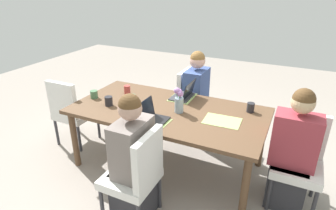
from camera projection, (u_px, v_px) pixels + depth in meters
The scene contains 20 objects.
ground_plane at pixel (168, 165), 3.38m from camera, with size 10.00×10.00×0.00m, color gray.
dining_table at pixel (168, 115), 3.11m from camera, with size 2.09×1.07×0.73m.
chair_far_left_near at pixel (192, 99), 3.92m from camera, with size 0.44×0.44×0.90m.
person_far_left_near at pixel (196, 100), 3.83m from camera, with size 0.36×0.40×1.19m.
chair_head_right_left_mid at pixel (299, 156), 2.67m from camera, with size 0.44×0.44×0.90m.
person_head_right_left_mid at pixel (292, 156), 2.63m from camera, with size 0.40×0.36×1.19m.
chair_near_left_far at pixel (137, 173), 2.45m from camera, with size 0.44×0.44×0.90m.
person_near_left_far at pixel (133, 164), 2.51m from camera, with size 0.36×0.40×1.19m.
chair_head_left_right_near at pixel (71, 110), 3.62m from camera, with size 0.44×0.44×0.90m.
flower_vase at pixel (179, 100), 2.96m from camera, with size 0.10×0.09×0.28m.
placemat_far_left_near at pixel (182, 97), 3.39m from camera, with size 0.36×0.26×0.00m, color #9EBC66.
placemat_head_right_left_mid at pixel (222, 121), 2.83m from camera, with size 0.36×0.26×0.00m, color #9EBC66.
placemat_near_left_far at pixel (153, 124), 2.77m from camera, with size 0.36×0.26×0.00m, color #9EBC66.
laptop_far_left_near at pixel (184, 94), 3.36m from camera, with size 0.22×0.32×0.21m.
laptop_near_left_far at pixel (151, 118), 2.78m from camera, with size 0.22×0.32×0.21m.
coffee_mug_near_left at pixel (251, 107), 3.00m from camera, with size 0.08×0.08×0.10m, color #232328.
coffee_mug_near_right at pixel (94, 94), 3.36m from camera, with size 0.09×0.09×0.09m, color #47704C.
coffee_mug_centre_left at pixel (109, 101), 3.16m from camera, with size 0.09×0.09×0.10m, color #232328.
coffee_mug_centre_right at pixel (132, 99), 3.20m from camera, with size 0.08×0.08×0.11m, color #47704C.
coffee_mug_far_left at pixel (127, 90), 3.47m from camera, with size 0.08×0.08×0.11m, color #AD3D38.
Camera 1 is at (1.21, -2.52, 2.03)m, focal length 30.39 mm.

